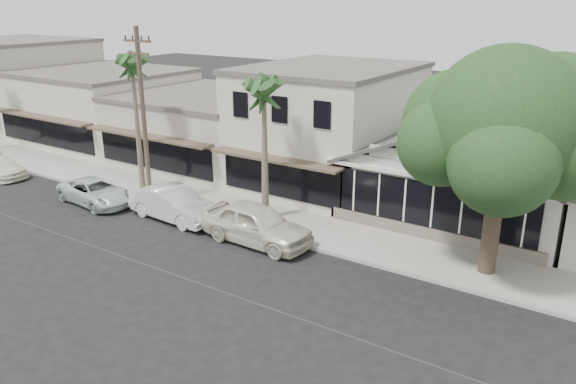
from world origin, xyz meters
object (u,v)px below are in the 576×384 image
Objects in this scene: car_0 at (257,224)px; car_2 at (96,192)px; car_1 at (174,204)px; shade_tree at (504,128)px; utility_pole at (143,114)px.

car_0 reaches higher than car_2.
car_1 is 1.05× the size of car_2.
car_1 is 0.55× the size of shade_tree.
utility_pole is 1.02× the size of shade_tree.
utility_pole is 1.85× the size of car_1.
car_0 is 10.02m from car_2.
shade_tree is at bearing -74.48° from car_2.
car_1 is (-5.00, 0.02, -0.09)m from car_0.
car_1 reaches higher than car_2.
utility_pole reaches higher than car_0.
utility_pole is 1.73× the size of car_0.
car_0 is 1.12× the size of car_2.
car_1 is at bearing -169.22° from shade_tree.
car_2 is at bearing -147.02° from utility_pole.
utility_pole is 16.96m from shade_tree.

